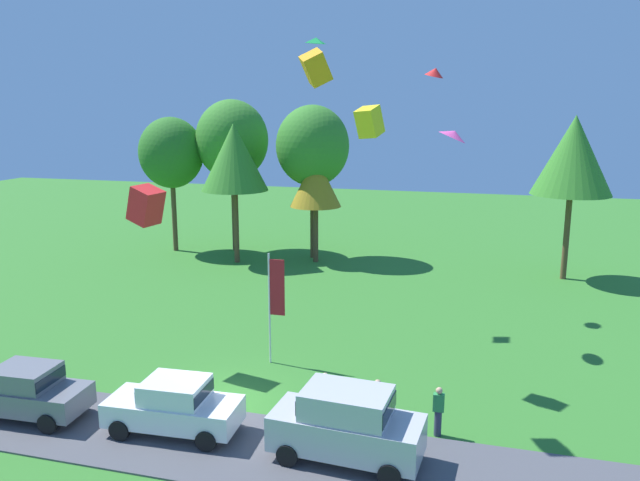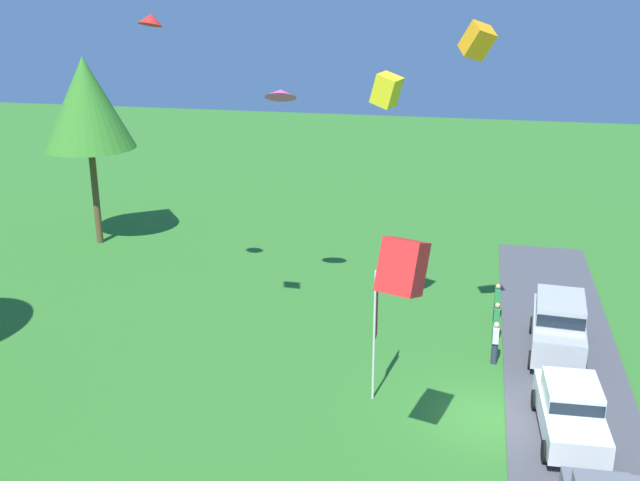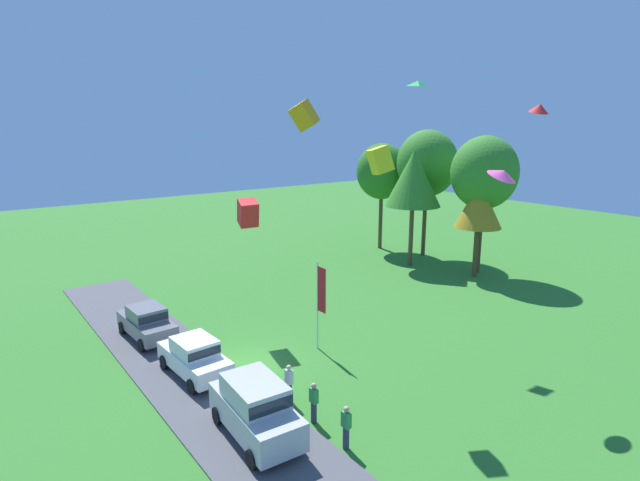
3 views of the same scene
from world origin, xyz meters
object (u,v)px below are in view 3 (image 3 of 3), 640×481
at_px(person_watching_sky, 289,383).
at_px(kite_box_high_left, 304,116).
at_px(tree_far_right, 479,205).
at_px(person_on_lawn, 346,427).
at_px(kite_box_mid_center, 248,213).
at_px(tree_center_back, 427,164).
at_px(car_suv_far_end, 255,406).
at_px(kite_diamond_topmost, 418,83).
at_px(flag_banner, 320,295).
at_px(kite_box_high_right, 380,160).
at_px(tree_far_left, 484,173).
at_px(tree_lone_near, 413,179).
at_px(person_beside_suv, 314,402).
at_px(car_sedan_mid_row, 147,321).
at_px(kite_delta_low_drifter, 503,174).
at_px(kite_delta_trailing_tail, 539,108).
at_px(tree_right_of_center, 382,172).
at_px(car_sedan_near_entrance, 195,356).

bearing_deg(person_watching_sky, kite_box_high_left, 116.95).
bearing_deg(tree_far_right, person_on_lawn, -64.64).
relative_size(kite_box_high_left, kite_box_mid_center, 0.70).
xyz_separation_m(tree_center_back, kite_box_mid_center, (5.03, -20.56, -1.47)).
bearing_deg(car_suv_far_end, kite_diamond_topmost, 109.37).
height_order(tree_center_back, flag_banner, tree_center_back).
bearing_deg(kite_box_high_right, tree_far_left, 112.27).
xyz_separation_m(person_watching_sky, tree_lone_near, (-11.64, 19.95, 6.39)).
bearing_deg(person_beside_suv, car_sedan_mid_row, -167.67).
distance_m(flag_banner, kite_box_mid_center, 6.34).
height_order(person_on_lawn, person_watching_sky, same).
bearing_deg(flag_banner, kite_box_high_left, -47.02).
height_order(car_suv_far_end, tree_center_back, tree_center_back).
distance_m(tree_center_back, kite_delta_low_drifter, 21.96).
xyz_separation_m(tree_center_back, tree_lone_near, (1.59, -3.42, -0.95)).
relative_size(car_suv_far_end, kite_box_high_right, 4.43).
bearing_deg(kite_box_high_right, kite_box_high_left, -112.27).
bearing_deg(kite_box_mid_center, tree_far_left, 86.34).
distance_m(person_beside_suv, kite_box_mid_center, 11.98).
relative_size(flag_banner, kite_delta_low_drifter, 3.64).
distance_m(tree_far_left, kite_delta_low_drifter, 17.16).
xyz_separation_m(flag_banner, kite_delta_trailing_tail, (5.33, 9.80, 9.33)).
relative_size(person_on_lawn, tree_far_right, 0.23).
bearing_deg(tree_far_right, tree_far_left, 115.02).
relative_size(car_suv_far_end, person_watching_sky, 2.76).
relative_size(kite_delta_low_drifter, kite_box_high_right, 1.23).
xyz_separation_m(person_watching_sky, kite_box_high_right, (0.55, 4.44, 9.19)).
height_order(tree_right_of_center, tree_far_right, tree_right_of_center).
bearing_deg(kite_box_high_left, tree_far_left, 106.29).
bearing_deg(kite_diamond_topmost, tree_far_right, 105.89).
bearing_deg(person_watching_sky, kite_box_high_right, 82.97).
relative_size(car_suv_far_end, tree_far_right, 0.64).
xyz_separation_m(tree_center_back, flag_banner, (9.97, -19.25, -5.21)).
bearing_deg(kite_delta_low_drifter, tree_lone_near, 144.24).
height_order(kite_diamond_topmost, kite_box_high_left, kite_diamond_topmost).
bearing_deg(kite_diamond_topmost, tree_lone_near, 132.42).
relative_size(car_sedan_mid_row, car_sedan_near_entrance, 1.00).
relative_size(car_sedan_mid_row, person_beside_suv, 2.62).
bearing_deg(tree_far_left, person_beside_suv, -68.92).
height_order(car_sedan_mid_row, kite_box_mid_center, kite_box_mid_center).
xyz_separation_m(car_suv_far_end, kite_diamond_topmost, (-4.66, 13.25, 12.43)).
bearing_deg(car_sedan_mid_row, car_sedan_near_entrance, 4.05).
xyz_separation_m(person_watching_sky, tree_far_right, (-6.39, 21.54, 4.75)).
xyz_separation_m(person_on_lawn, kite_box_high_right, (-3.32, 4.53, 9.19)).
distance_m(person_beside_suv, tree_far_right, 23.59).
bearing_deg(kite_delta_trailing_tail, kite_box_high_left, -102.45).
distance_m(car_suv_far_end, tree_lone_near, 26.48).
bearing_deg(person_watching_sky, kite_delta_low_drifter, 69.44).
xyz_separation_m(kite_delta_low_drifter, kite_box_high_right, (-2.87, -4.67, 0.63)).
height_order(kite_box_high_left, kite_box_high_right, kite_box_high_left).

